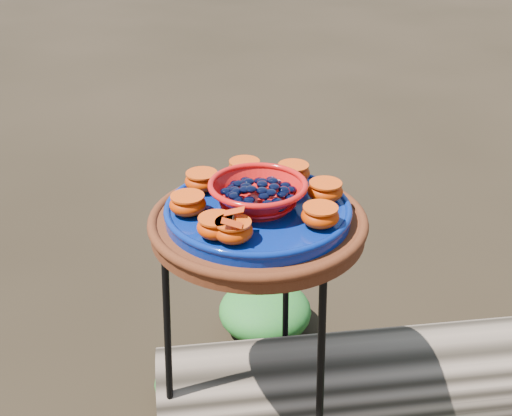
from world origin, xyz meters
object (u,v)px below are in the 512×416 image
(plant_stand, at_px, (258,361))
(cobalt_plate, at_px, (258,212))
(terracotta_saucer, at_px, (258,225))
(driftwood_log, at_px, (461,378))
(red_bowl, at_px, (258,195))

(plant_stand, xyz_separation_m, cobalt_plate, (0.00, 0.00, 0.40))
(plant_stand, xyz_separation_m, terracotta_saucer, (0.00, 0.00, 0.37))
(cobalt_plate, relative_size, driftwood_log, 0.23)
(plant_stand, distance_m, terracotta_saucer, 0.37)
(cobalt_plate, xyz_separation_m, driftwood_log, (0.46, 0.34, -0.60))
(terracotta_saucer, bearing_deg, driftwood_log, 36.61)
(plant_stand, relative_size, red_bowl, 3.67)
(terracotta_saucer, bearing_deg, cobalt_plate, 0.00)
(red_bowl, bearing_deg, terracotta_saucer, 0.00)
(plant_stand, height_order, red_bowl, red_bowl)
(cobalt_plate, bearing_deg, driftwood_log, 36.61)
(terracotta_saucer, xyz_separation_m, red_bowl, (0.00, 0.00, 0.07))
(red_bowl, xyz_separation_m, driftwood_log, (0.46, 0.34, -0.64))
(terracotta_saucer, distance_m, driftwood_log, 0.81)
(driftwood_log, bearing_deg, red_bowl, -143.39)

